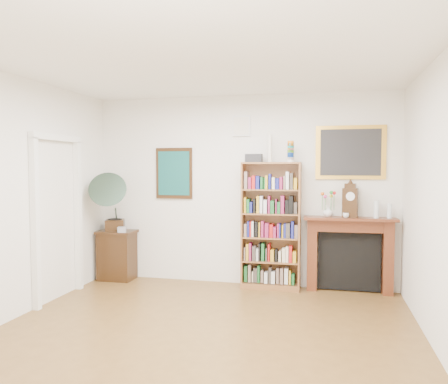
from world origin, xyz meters
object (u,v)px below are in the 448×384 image
(cd_stack, at_px, (122,230))
(teacup, at_px, (346,215))
(side_cabinet, at_px, (117,255))
(bottle_right, at_px, (390,211))
(bookshelf, at_px, (271,218))
(fireplace, at_px, (349,248))
(bottle_left, at_px, (376,209))
(flower_vase, at_px, (328,212))
(mantel_clock, at_px, (350,201))
(gramophone, at_px, (110,198))

(cd_stack, height_order, teacup, teacup)
(side_cabinet, relative_size, bottle_right, 3.82)
(bookshelf, relative_size, cd_stack, 17.41)
(fireplace, relative_size, bottle_left, 5.23)
(side_cabinet, relative_size, teacup, 8.95)
(flower_vase, bearing_deg, fireplace, 6.52)
(mantel_clock, bearing_deg, bookshelf, -164.70)
(side_cabinet, height_order, bottle_left, bottle_left)
(teacup, xyz_separation_m, bottle_right, (0.57, 0.05, 0.07))
(teacup, height_order, bottle_right, bottle_right)
(bottle_right, bearing_deg, flower_vase, 178.80)
(bottle_left, bearing_deg, cd_stack, -176.75)
(fireplace, relative_size, teacup, 14.72)
(bookshelf, distance_m, mantel_clock, 1.12)
(teacup, bearing_deg, fireplace, 59.71)
(fireplace, height_order, bottle_left, bottle_left)
(cd_stack, distance_m, mantel_clock, 3.36)
(gramophone, relative_size, flower_vase, 6.27)
(side_cabinet, relative_size, cd_stack, 6.36)
(mantel_clock, distance_m, bottle_right, 0.53)
(side_cabinet, xyz_separation_m, bottle_right, (3.99, 0.08, 0.77))
(mantel_clock, bearing_deg, fireplace, 102.24)
(cd_stack, height_order, flower_vase, flower_vase)
(bottle_left, distance_m, bottle_right, 0.17)
(bookshelf, xyz_separation_m, fireplace, (1.09, 0.08, -0.40))
(cd_stack, xyz_separation_m, teacup, (3.26, 0.17, 0.28))
(bookshelf, height_order, flower_vase, bookshelf)
(teacup, xyz_separation_m, bottle_left, (0.40, 0.04, 0.09))
(bottle_right, bearing_deg, side_cabinet, -178.86)
(bookshelf, distance_m, bottle_right, 1.61)
(side_cabinet, xyz_separation_m, cd_stack, (0.16, -0.14, 0.42))
(fireplace, xyz_separation_m, gramophone, (-3.51, -0.27, 0.66))
(bookshelf, relative_size, bottle_left, 8.71)
(fireplace, relative_size, bottle_right, 6.28)
(fireplace, relative_size, mantel_clock, 2.69)
(side_cabinet, distance_m, mantel_clock, 3.59)
(side_cabinet, bearing_deg, teacup, 0.07)
(mantel_clock, bearing_deg, flower_vase, -167.08)
(gramophone, relative_size, bottle_left, 3.76)
(flower_vase, bearing_deg, bookshelf, -176.96)
(bookshelf, xyz_separation_m, side_cabinet, (-2.38, -0.05, -0.63))
(side_cabinet, distance_m, flower_vase, 3.26)
(bottle_left, bearing_deg, side_cabinet, -178.97)
(gramophone, distance_m, bottle_right, 4.03)
(gramophone, xyz_separation_m, bottle_right, (4.02, 0.22, -0.12))
(bookshelf, bearing_deg, bottle_right, -0.62)
(bookshelf, xyz_separation_m, mantel_clock, (1.09, 0.04, 0.26))
(fireplace, height_order, cd_stack, fireplace)
(bookshelf, xyz_separation_m, gramophone, (-2.42, -0.19, 0.26))
(teacup, bearing_deg, gramophone, -177.19)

